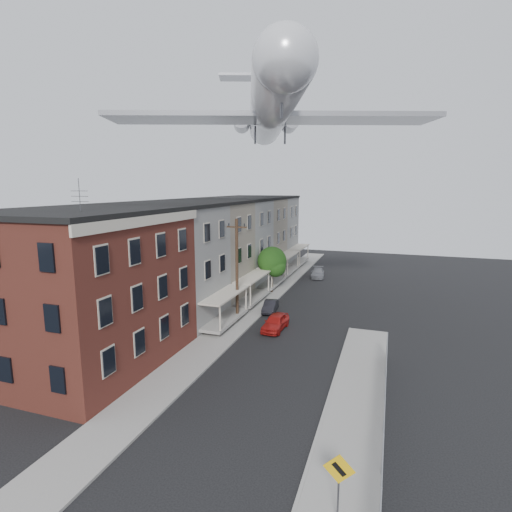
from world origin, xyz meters
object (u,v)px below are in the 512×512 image
(car_far, at_px, (318,273))
(airplane, at_px, (270,109))
(car_near, at_px, (275,322))
(utility_pole, at_px, (237,269))
(street_tree, at_px, (273,263))
(warning_sign, at_px, (339,478))
(car_mid, at_px, (270,306))

(car_far, height_order, airplane, airplane)
(car_near, bearing_deg, airplane, 114.67)
(utility_pole, height_order, airplane, airplane)
(street_tree, height_order, airplane, airplane)
(warning_sign, relative_size, car_far, 0.70)
(utility_pole, height_order, street_tree, utility_pole)
(utility_pole, relative_size, car_near, 2.35)
(car_far, bearing_deg, utility_pole, -108.48)
(street_tree, relative_size, car_far, 1.30)
(utility_pole, xyz_separation_m, car_mid, (2.00, 3.42, -4.14))
(car_far, relative_size, airplane, 0.13)
(utility_pole, relative_size, street_tree, 1.73)
(car_near, xyz_separation_m, car_mid, (-1.80, 4.50, -0.12))
(car_far, distance_m, airplane, 23.59)
(utility_pole, distance_m, car_near, 5.64)
(warning_sign, bearing_deg, airplane, 112.34)
(utility_pole, distance_m, car_far, 20.09)
(warning_sign, distance_m, street_tree, 30.96)
(car_mid, distance_m, car_far, 15.99)
(utility_pole, height_order, car_near, utility_pole)
(warning_sign, bearing_deg, car_mid, 112.29)
(utility_pole, xyz_separation_m, car_near, (3.80, -1.08, -4.02))
(car_mid, bearing_deg, warning_sign, -74.29)
(car_mid, distance_m, airplane, 17.95)
(car_near, height_order, car_mid, car_near)
(warning_sign, distance_m, car_mid, 24.29)
(street_tree, bearing_deg, car_far, 70.46)
(utility_pole, distance_m, street_tree, 10.00)
(car_mid, relative_size, car_far, 0.81)
(utility_pole, relative_size, car_mid, 2.78)
(car_far, bearing_deg, airplane, -105.05)
(airplane, bearing_deg, utility_pole, -112.74)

